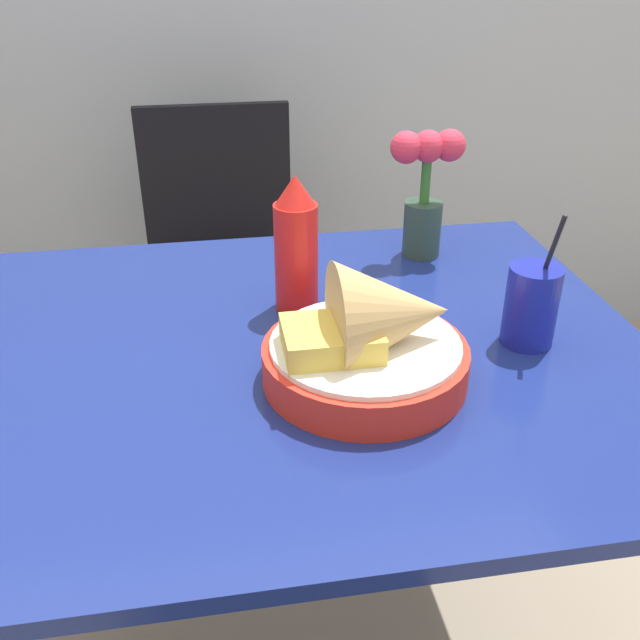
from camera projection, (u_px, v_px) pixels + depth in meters
name	position (u px, v px, depth m)	size (l,w,h in m)	color
dining_table	(285.00, 405.00, 1.12)	(1.11, 0.89, 0.77)	navy
chair_far_window	(222.00, 254.00, 1.93)	(0.40, 0.40, 0.93)	black
food_basket	(374.00, 341.00, 0.97)	(0.28, 0.28, 0.18)	red
ketchup_bottle	(296.00, 246.00, 1.13)	(0.07, 0.07, 0.23)	red
drink_cup	(531.00, 308.00, 1.06)	(0.08, 0.08, 0.22)	#192399
flower_vase	(425.00, 187.00, 1.31)	(0.14, 0.07, 0.24)	#2D4738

